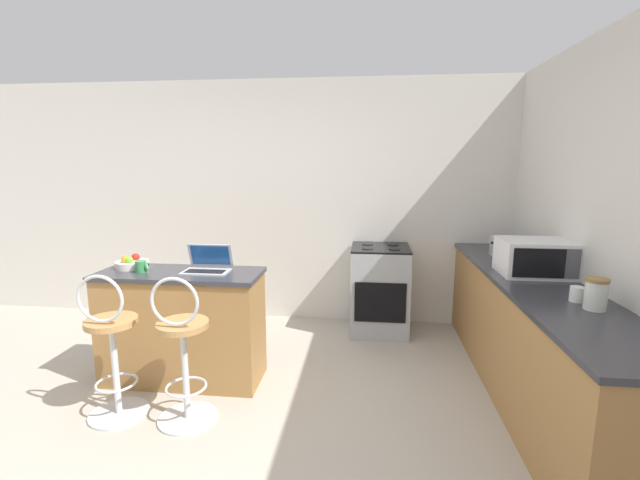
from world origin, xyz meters
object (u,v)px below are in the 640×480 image
object	(u,v)px
bar_stool_far	(183,353)
laptop	(208,264)
bar_stool_near	(112,350)
mug_white	(577,294)
fruit_bowl	(132,263)
microwave	(535,257)
stove_range	(380,290)
mug_green	(141,267)
toaster	(506,247)
storage_jar	(596,294)

from	to	relation	value
bar_stool_far	laptop	bearing A→B (deg)	93.63
bar_stool_near	mug_white	world-z (taller)	bar_stool_near
bar_stool_near	fruit_bowl	world-z (taller)	bar_stool_near
bar_stool_far	microwave	bearing A→B (deg)	17.50
microwave	stove_range	bearing A→B (deg)	139.45
laptop	stove_range	distance (m)	1.85
bar_stool_far	fruit_bowl	distance (m)	1.03
fruit_bowl	bar_stool_near	bearing A→B (deg)	-73.68
microwave	mug_green	bearing A→B (deg)	-174.95
laptop	toaster	xyz separation A→B (m)	(2.48, 0.78, 0.04)
bar_stool_far	fruit_bowl	size ratio (longest dim) A/B	4.01
fruit_bowl	mug_white	world-z (taller)	fruit_bowl
laptop	toaster	size ratio (longest dim) A/B	1.44
laptop	microwave	bearing A→B (deg)	3.84
mug_white	microwave	bearing A→B (deg)	91.70
storage_jar	microwave	bearing A→B (deg)	93.73
toaster	stove_range	world-z (taller)	toaster
bar_stool_near	bar_stool_far	size ratio (longest dim) A/B	1.00
stove_range	fruit_bowl	world-z (taller)	fruit_bowl
microwave	fruit_bowl	size ratio (longest dim) A/B	1.96
microwave	storage_jar	world-z (taller)	microwave
microwave	mug_white	bearing A→B (deg)	-88.30
storage_jar	fruit_bowl	bearing A→B (deg)	168.65
bar_stool_near	bar_stool_far	xyz separation A→B (m)	(0.50, 0.00, 0.00)
bar_stool_near	fruit_bowl	distance (m)	0.80
mug_green	storage_jar	size ratio (longest dim) A/B	0.55
fruit_bowl	storage_jar	world-z (taller)	storage_jar
toaster	mug_green	xyz separation A→B (m)	(-2.98, -0.88, -0.05)
stove_range	bar_stool_far	bearing A→B (deg)	-127.51
microwave	fruit_bowl	distance (m)	3.15
bar_stool_far	mug_white	bearing A→B (deg)	3.01
stove_range	fruit_bowl	size ratio (longest dim) A/B	3.51
bar_stool_far	mug_green	xyz separation A→B (m)	(-0.54, 0.51, 0.45)
mug_white	fruit_bowl	bearing A→B (deg)	170.99
bar_stool_near	mug_white	xyz separation A→B (m)	(2.98, 0.13, 0.46)
bar_stool_far	mug_green	bearing A→B (deg)	136.44
bar_stool_near	mug_white	bearing A→B (deg)	2.51
bar_stool_near	bar_stool_far	distance (m)	0.50
bar_stool_near	mug_green	distance (m)	0.68
laptop	bar_stool_near	bearing A→B (deg)	-127.21
bar_stool_near	storage_jar	distance (m)	3.06
bar_stool_near	stove_range	bearing A→B (deg)	43.46
bar_stool_far	laptop	world-z (taller)	laptop
bar_stool_near	laptop	distance (m)	0.89
stove_range	mug_white	world-z (taller)	mug_white
mug_green	mug_white	bearing A→B (deg)	-7.19
laptop	mug_white	size ratio (longest dim) A/B	3.58
mug_white	bar_stool_far	bearing A→B (deg)	-176.99
storage_jar	stove_range	bearing A→B (deg)	123.94
bar_stool_far	fruit_bowl	world-z (taller)	bar_stool_far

